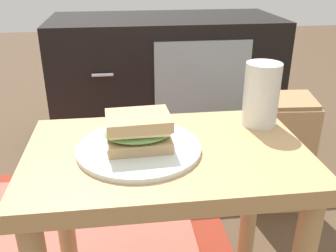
{
  "coord_description": "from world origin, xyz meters",
  "views": [
    {
      "loc": [
        -0.08,
        -0.66,
        0.81
      ],
      "look_at": [
        0.0,
        0.0,
        0.51
      ],
      "focal_mm": 40.07,
      "sensor_mm": 36.0,
      "label": 1
    }
  ],
  "objects_px": {
    "tv_cabinet": "(165,83)",
    "sandwich_front": "(138,131)",
    "paper_bag": "(277,153)",
    "plate": "(139,148)",
    "beer_glass": "(261,95)"
  },
  "relations": [
    {
      "from": "sandwich_front",
      "to": "tv_cabinet",
      "type": "bearing_deg",
      "value": 79.96
    },
    {
      "from": "plate",
      "to": "sandwich_front",
      "type": "bearing_deg",
      "value": -148.64
    },
    {
      "from": "tv_cabinet",
      "to": "paper_bag",
      "type": "bearing_deg",
      "value": -59.12
    },
    {
      "from": "tv_cabinet",
      "to": "sandwich_front",
      "type": "distance_m",
      "value": 0.99
    },
    {
      "from": "sandwich_front",
      "to": "paper_bag",
      "type": "height_order",
      "value": "sandwich_front"
    },
    {
      "from": "plate",
      "to": "beer_glass",
      "type": "distance_m",
      "value": 0.3
    },
    {
      "from": "sandwich_front",
      "to": "beer_glass",
      "type": "distance_m",
      "value": 0.3
    },
    {
      "from": "beer_glass",
      "to": "tv_cabinet",
      "type": "bearing_deg",
      "value": 97.44
    },
    {
      "from": "sandwich_front",
      "to": "plate",
      "type": "bearing_deg",
      "value": 31.36
    },
    {
      "from": "tv_cabinet",
      "to": "sandwich_front",
      "type": "bearing_deg",
      "value": -100.04
    },
    {
      "from": "beer_glass",
      "to": "paper_bag",
      "type": "height_order",
      "value": "beer_glass"
    },
    {
      "from": "tv_cabinet",
      "to": "paper_bag",
      "type": "height_order",
      "value": "tv_cabinet"
    },
    {
      "from": "tv_cabinet",
      "to": "plate",
      "type": "bearing_deg",
      "value": -100.04
    },
    {
      "from": "paper_bag",
      "to": "plate",
      "type": "bearing_deg",
      "value": -139.66
    },
    {
      "from": "plate",
      "to": "paper_bag",
      "type": "distance_m",
      "value": 0.69
    }
  ]
}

